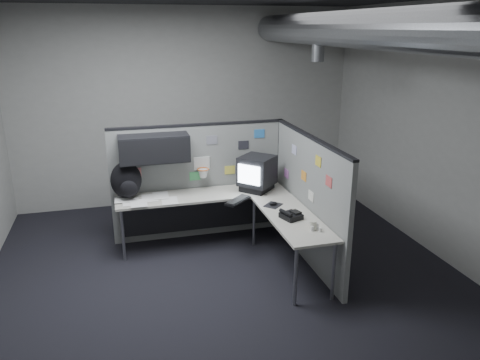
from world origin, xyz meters
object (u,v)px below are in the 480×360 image
object	(u,v)px
keyboard	(238,200)
backpack	(126,181)
desk	(225,208)
monitor	(257,173)
phone	(291,215)

from	to	relation	value
keyboard	backpack	bearing A→B (deg)	162.04
desk	keyboard	distance (m)	0.23
monitor	keyboard	bearing A→B (deg)	-133.74
phone	backpack	world-z (taller)	backpack
monitor	keyboard	size ratio (longest dim) A/B	1.45
keyboard	backpack	world-z (taller)	backpack
phone	keyboard	bearing A→B (deg)	114.75
keyboard	phone	distance (m)	0.83
monitor	backpack	size ratio (longest dim) A/B	1.21
desk	keyboard	bearing A→B (deg)	-42.56
keyboard	phone	size ratio (longest dim) A/B	1.47
desk	backpack	world-z (taller)	backpack
desk	keyboard	xyz separation A→B (m)	(0.14, -0.13, 0.13)
desk	monitor	xyz separation A→B (m)	(0.51, 0.25, 0.36)
phone	backpack	distance (m)	2.19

